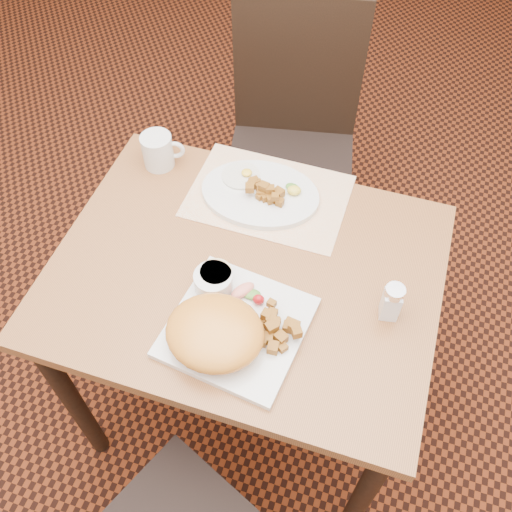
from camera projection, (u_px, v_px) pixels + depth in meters
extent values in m
plane|color=black|center=(248.00, 397.00, 1.93)|extent=(8.00, 8.00, 0.00)
cube|color=#9C5D30|center=(245.00, 273.00, 1.35)|extent=(0.90, 0.70, 0.03)
cylinder|color=black|center=(73.00, 401.00, 1.55)|extent=(0.05, 0.05, 0.71)
cylinder|color=black|center=(362.00, 496.00, 1.40)|extent=(0.05, 0.05, 0.71)
cylinder|color=black|center=(161.00, 237.00, 1.89)|extent=(0.05, 0.05, 0.71)
cylinder|color=black|center=(402.00, 300.00, 1.74)|extent=(0.05, 0.05, 0.71)
cylinder|color=black|center=(186.00, 483.00, 1.56)|extent=(0.04, 0.04, 0.42)
cube|color=black|center=(289.00, 171.00, 1.94)|extent=(0.49, 0.49, 0.05)
cylinder|color=black|center=(336.00, 186.00, 2.23)|extent=(0.04, 0.04, 0.42)
cylinder|color=black|center=(332.00, 259.00, 2.02)|extent=(0.04, 0.04, 0.42)
cylinder|color=black|center=(245.00, 178.00, 2.25)|extent=(0.04, 0.04, 0.42)
cylinder|color=black|center=(232.00, 250.00, 2.04)|extent=(0.04, 0.04, 0.42)
cube|color=black|center=(298.00, 68.00, 1.85)|extent=(0.42, 0.12, 0.50)
cube|color=white|center=(268.00, 196.00, 1.47)|extent=(0.40, 0.29, 0.00)
cube|color=silver|center=(237.00, 327.00, 1.23)|extent=(0.31, 0.31, 0.02)
ellipsoid|color=orange|center=(215.00, 332.00, 1.17)|extent=(0.21, 0.19, 0.08)
ellipsoid|color=orange|center=(224.00, 349.00, 1.17)|extent=(0.08, 0.07, 0.03)
ellipsoid|color=orange|center=(194.00, 318.00, 1.22)|extent=(0.08, 0.07, 0.03)
cylinder|color=silver|center=(213.00, 282.00, 1.26)|extent=(0.09, 0.09, 0.05)
cylinder|color=beige|center=(216.00, 272.00, 1.25)|extent=(0.07, 0.07, 0.01)
ellipsoid|color=#387223|center=(252.00, 294.00, 1.26)|extent=(0.04, 0.04, 0.01)
ellipsoid|color=red|center=(259.00, 300.00, 1.25)|extent=(0.03, 0.03, 0.03)
ellipsoid|color=#F28C72|center=(243.00, 290.00, 1.27)|extent=(0.06, 0.07, 0.02)
cylinder|color=white|center=(241.00, 176.00, 1.48)|extent=(0.10, 0.10, 0.01)
ellipsoid|color=yellow|center=(247.00, 173.00, 1.48)|extent=(0.03, 0.03, 0.01)
ellipsoid|color=#387223|center=(293.00, 188.00, 1.45)|extent=(0.05, 0.04, 0.01)
ellipsoid|color=yellow|center=(294.00, 190.00, 1.44)|extent=(0.04, 0.04, 0.02)
cube|color=white|center=(391.00, 304.00, 1.23)|extent=(0.04, 0.04, 0.08)
cylinder|color=silver|center=(395.00, 292.00, 1.19)|extent=(0.05, 0.05, 0.02)
cylinder|color=silver|center=(158.00, 151.00, 1.50)|extent=(0.08, 0.08, 0.09)
torus|color=silver|center=(175.00, 150.00, 1.50)|extent=(0.06, 0.03, 0.05)
cube|color=#9D6019|center=(274.00, 329.00, 1.21)|extent=(0.03, 0.03, 0.02)
cube|color=#9D6019|center=(283.00, 347.00, 1.18)|extent=(0.03, 0.03, 0.01)
cube|color=#9D6019|center=(272.00, 312.00, 1.24)|extent=(0.02, 0.02, 0.01)
cube|color=#9D6019|center=(275.00, 323.00, 1.20)|extent=(0.02, 0.02, 0.02)
cube|color=#9D6019|center=(271.00, 318.00, 1.20)|extent=(0.03, 0.03, 0.02)
cube|color=#9D6019|center=(262.00, 340.00, 1.19)|extent=(0.02, 0.02, 0.02)
cube|color=#9D6019|center=(273.00, 313.00, 1.21)|extent=(0.02, 0.02, 0.02)
cube|color=#9D6019|center=(275.00, 323.00, 1.20)|extent=(0.02, 0.02, 0.02)
cube|color=#9D6019|center=(281.00, 338.00, 1.19)|extent=(0.03, 0.03, 0.02)
cube|color=#9D6019|center=(267.00, 315.00, 1.21)|extent=(0.02, 0.02, 0.02)
cube|color=#9D6019|center=(297.00, 332.00, 1.18)|extent=(0.03, 0.03, 0.02)
cube|color=#9D6019|center=(273.00, 348.00, 1.18)|extent=(0.02, 0.03, 0.02)
cube|color=#9D6019|center=(288.00, 327.00, 1.21)|extent=(0.02, 0.02, 0.02)
cube|color=#9D6019|center=(289.00, 322.00, 1.22)|extent=(0.02, 0.02, 0.01)
cube|color=#9D6019|center=(267.00, 320.00, 1.22)|extent=(0.03, 0.03, 0.02)
cube|color=#9D6019|center=(271.00, 323.00, 1.20)|extent=(0.02, 0.03, 0.02)
cube|color=#9D6019|center=(270.00, 334.00, 1.20)|extent=(0.03, 0.03, 0.02)
cube|color=#9D6019|center=(274.00, 322.00, 1.22)|extent=(0.02, 0.02, 0.02)
cube|color=#9D6019|center=(259.00, 325.00, 1.22)|extent=(0.02, 0.03, 0.02)
cube|color=#9D6019|center=(294.00, 326.00, 1.19)|extent=(0.02, 0.02, 0.02)
cube|color=#9D6019|center=(272.00, 327.00, 1.19)|extent=(0.03, 0.03, 0.02)
cube|color=#9D6019|center=(268.00, 338.00, 1.19)|extent=(0.02, 0.03, 0.02)
cube|color=#9D6019|center=(272.00, 304.00, 1.23)|extent=(0.02, 0.02, 0.02)
cube|color=#9D6019|center=(279.00, 193.00, 1.43)|extent=(0.03, 0.03, 0.02)
cube|color=#9D6019|center=(254.00, 182.00, 1.46)|extent=(0.03, 0.03, 0.02)
cube|color=#9D6019|center=(258.00, 184.00, 1.46)|extent=(0.03, 0.03, 0.02)
cube|color=#9D6019|center=(252.00, 183.00, 1.46)|extent=(0.02, 0.02, 0.02)
cube|color=#9D6019|center=(250.00, 188.00, 1.42)|extent=(0.03, 0.03, 0.02)
cube|color=#9D6019|center=(265.00, 197.00, 1.43)|extent=(0.03, 0.03, 0.02)
cube|color=#9D6019|center=(262.00, 188.00, 1.45)|extent=(0.03, 0.03, 0.02)
cube|color=#9D6019|center=(261.00, 193.00, 1.44)|extent=(0.03, 0.03, 0.02)
cube|color=#9D6019|center=(270.00, 190.00, 1.42)|extent=(0.03, 0.03, 0.02)
cube|color=#9D6019|center=(280.00, 202.00, 1.42)|extent=(0.02, 0.02, 0.02)
cube|color=#9D6019|center=(260.00, 196.00, 1.43)|extent=(0.02, 0.02, 0.02)
cube|color=#9D6019|center=(275.00, 197.00, 1.41)|extent=(0.02, 0.02, 0.02)
cube|color=#9D6019|center=(264.00, 187.00, 1.42)|extent=(0.03, 0.03, 0.02)
cube|color=#9D6019|center=(271.00, 198.00, 1.43)|extent=(0.03, 0.03, 0.02)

